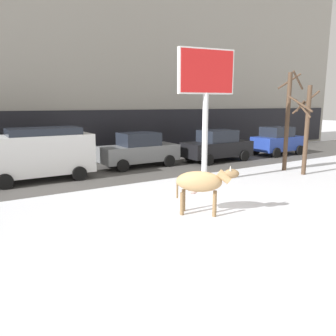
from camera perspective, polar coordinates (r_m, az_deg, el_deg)
name	(u,v)px	position (r m, az deg, el deg)	size (l,w,h in m)	color
ground_plane	(210,214)	(10.49, 7.16, -7.75)	(120.00, 120.00, 0.00)	white
road_strip	(112,172)	(16.92, -9.51, -0.64)	(60.00, 5.60, 0.01)	#514F4C
building_facade	(70,52)	(22.62, -16.45, 18.44)	(44.00, 6.10, 13.00)	gray
cow_tan	(201,183)	(10.19, 5.71, -2.48)	(1.69, 1.57, 1.54)	tan
billboard	(206,80)	(14.28, 6.55, 14.73)	(2.52, 0.62, 5.56)	silver
car_white_van	(39,153)	(15.67, -21.24, 2.45)	(4.61, 2.13, 2.32)	white
car_grey_sedan	(139,150)	(18.03, -4.99, 3.08)	(4.21, 1.99, 1.84)	slate
car_black_sedan	(217,146)	(19.93, 8.40, 3.75)	(4.21, 1.99, 1.84)	black
car_blue_hatchback	(278,141)	(23.43, 18.23, 4.42)	(3.51, 1.93, 1.86)	#233D9E
pedestrian_near_billboard	(14,153)	(18.88, -24.82, 2.38)	(0.36, 0.24, 1.73)	#282833
pedestrian_by_cars	(151,143)	(21.45, -2.86, 4.28)	(0.36, 0.24, 1.73)	#282833
pedestrian_far_left	(189,140)	(23.02, 3.54, 4.72)	(0.36, 0.24, 1.73)	#282833
bare_tree_left_lot	(306,126)	(17.07, 22.48, 6.69)	(1.59, 1.56, 4.19)	#4C3828
bare_tree_right_lot	(288,119)	(17.85, 19.77, 7.92)	(1.22, 1.31, 4.89)	#4C3828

